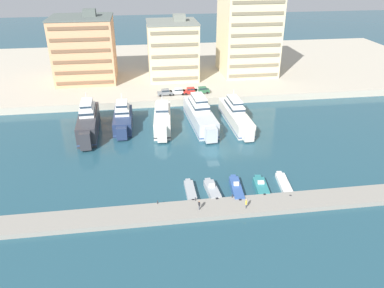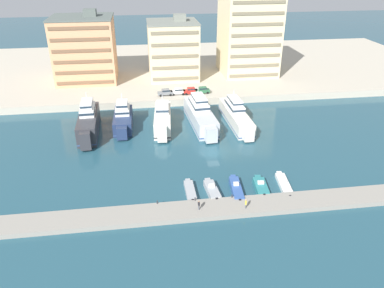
# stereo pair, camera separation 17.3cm
# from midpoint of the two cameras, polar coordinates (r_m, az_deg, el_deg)

# --- Properties ---
(ground_plane) EXTENTS (400.00, 400.00, 0.00)m
(ground_plane) POSITION_cam_midpoint_polar(r_m,az_deg,el_deg) (78.03, 3.36, -1.38)
(ground_plane) COLOR #234C5B
(quay_promenade) EXTENTS (180.00, 70.00, 1.94)m
(quay_promenade) POSITION_cam_midpoint_polar(r_m,az_deg,el_deg) (135.44, -1.72, 11.56)
(quay_promenade) COLOR #BCB29E
(quay_promenade) RESTS_ON ground
(pier_dock) EXTENTS (120.00, 4.81, 0.84)m
(pier_dock) POSITION_cam_midpoint_polar(r_m,az_deg,el_deg) (61.85, 6.81, -9.53)
(pier_dock) COLOR gray
(pier_dock) RESTS_ON ground
(yacht_charcoal_far_left) EXTENTS (4.64, 19.42, 9.03)m
(yacht_charcoal_far_left) POSITION_cam_midpoint_polar(r_m,az_deg,el_deg) (88.96, -15.45, 3.31)
(yacht_charcoal_far_left) COLOR #333338
(yacht_charcoal_far_left) RESTS_ON ground
(yacht_navy_left) EXTENTS (4.40, 15.30, 7.86)m
(yacht_navy_left) POSITION_cam_midpoint_polar(r_m,az_deg,el_deg) (90.32, -10.41, 3.84)
(yacht_navy_left) COLOR navy
(yacht_navy_left) RESTS_ON ground
(yacht_ivory_mid_left) EXTENTS (4.96, 17.39, 7.25)m
(yacht_ivory_mid_left) POSITION_cam_midpoint_polar(r_m,az_deg,el_deg) (88.75, -4.44, 3.86)
(yacht_ivory_mid_left) COLOR silver
(yacht_ivory_mid_left) RESTS_ON ground
(yacht_silver_center_left) EXTENTS (5.94, 22.11, 8.46)m
(yacht_silver_center_left) POSITION_cam_midpoint_polar(r_m,az_deg,el_deg) (90.34, 1.33, 4.52)
(yacht_silver_center_left) COLOR silver
(yacht_silver_center_left) RESTS_ON ground
(yacht_ivory_center) EXTENTS (4.57, 21.87, 7.65)m
(yacht_ivory_center) POSITION_cam_midpoint_polar(r_m,az_deg,el_deg) (91.68, 6.76, 4.45)
(yacht_ivory_center) COLOR silver
(yacht_ivory_center) RESTS_ON ground
(motorboat_grey_far_left) EXTENTS (1.61, 6.78, 0.87)m
(motorboat_grey_far_left) POSITION_cam_midpoint_polar(r_m,az_deg,el_deg) (65.26, -0.22, -7.13)
(motorboat_grey_far_left) COLOR #9EA3A8
(motorboat_grey_far_left) RESTS_ON ground
(motorboat_grey_left) EXTENTS (2.22, 6.53, 1.59)m
(motorboat_grey_left) POSITION_cam_midpoint_polar(r_m,az_deg,el_deg) (65.29, 3.12, -7.01)
(motorboat_grey_left) COLOR #9EA3A8
(motorboat_grey_left) RESTS_ON ground
(motorboat_blue_mid_left) EXTENTS (2.26, 7.92, 1.59)m
(motorboat_blue_mid_left) POSITION_cam_midpoint_polar(r_m,az_deg,el_deg) (66.02, 6.82, -6.77)
(motorboat_blue_mid_left) COLOR #33569E
(motorboat_blue_mid_left) RESTS_ON ground
(motorboat_teal_center_left) EXTENTS (2.56, 6.41, 1.47)m
(motorboat_teal_center_left) POSITION_cam_midpoint_polar(r_m,az_deg,el_deg) (67.33, 10.49, -6.36)
(motorboat_teal_center_left) COLOR teal
(motorboat_teal_center_left) RESTS_ON ground
(motorboat_white_center) EXTENTS (2.46, 8.23, 1.18)m
(motorboat_white_center) POSITION_cam_midpoint_polar(r_m,az_deg,el_deg) (68.85, 13.93, -6.04)
(motorboat_white_center) COLOR white
(motorboat_white_center) RESTS_ON ground
(car_grey_far_left) EXTENTS (4.22, 2.17, 1.80)m
(car_grey_far_left) POSITION_cam_midpoint_polar(r_m,az_deg,el_deg) (104.60, -4.05, 7.91)
(car_grey_far_left) COLOR slate
(car_grey_far_left) RESTS_ON quay_promenade
(car_white_left) EXTENTS (4.11, 1.93, 1.80)m
(car_white_left) POSITION_cam_midpoint_polar(r_m,az_deg,el_deg) (105.15, -2.09, 8.06)
(car_white_left) COLOR white
(car_white_left) RESTS_ON quay_promenade
(car_red_mid_left) EXTENTS (4.12, 1.95, 1.80)m
(car_red_mid_left) POSITION_cam_midpoint_polar(r_m,az_deg,el_deg) (105.53, -0.16, 8.15)
(car_red_mid_left) COLOR red
(car_red_mid_left) RESTS_ON quay_promenade
(car_green_center_left) EXTENTS (4.21, 2.14, 1.80)m
(car_green_center_left) POSITION_cam_midpoint_polar(r_m,az_deg,el_deg) (106.09, 1.65, 8.24)
(car_green_center_left) COLOR #2D6642
(car_green_center_left) RESTS_ON quay_promenade
(apartment_block_far_left) EXTENTS (17.90, 16.29, 20.92)m
(apartment_block_far_left) POSITION_cam_midpoint_polar(r_m,az_deg,el_deg) (120.40, -15.92, 13.75)
(apartment_block_far_left) COLOR tan
(apartment_block_far_left) RESTS_ON quay_promenade
(apartment_block_left) EXTENTS (15.13, 14.83, 19.15)m
(apartment_block_left) POSITION_cam_midpoint_polar(r_m,az_deg,el_deg) (119.15, -2.89, 14.16)
(apartment_block_left) COLOR beige
(apartment_block_left) RESTS_ON quay_promenade
(apartment_block_mid_left) EXTENTS (17.12, 18.10, 26.78)m
(apartment_block_mid_left) POSITION_cam_midpoint_polar(r_m,az_deg,el_deg) (124.90, 8.64, 16.28)
(apartment_block_mid_left) COLOR beige
(apartment_block_mid_left) RESTS_ON quay_promenade
(pedestrian_near_edge) EXTENTS (0.34, 0.64, 1.70)m
(pedestrian_near_edge) POSITION_cam_midpoint_polar(r_m,az_deg,el_deg) (60.55, 8.29, -8.87)
(pedestrian_near_edge) COLOR #4C515B
(pedestrian_near_edge) RESTS_ON pier_dock
(pedestrian_mid_deck) EXTENTS (0.26, 0.64, 1.66)m
(pedestrian_mid_deck) POSITION_cam_midpoint_polar(r_m,az_deg,el_deg) (59.66, 1.14, -9.19)
(pedestrian_mid_deck) COLOR #4C515B
(pedestrian_mid_deck) RESTS_ON pier_dock
(bollard_west) EXTENTS (0.20, 0.20, 0.61)m
(bollard_west) POSITION_cam_midpoint_polar(r_m,az_deg,el_deg) (61.57, -5.23, -8.78)
(bollard_west) COLOR #2D2D33
(bollard_west) RESTS_ON pier_dock
(bollard_west_mid) EXTENTS (0.20, 0.20, 0.61)m
(bollard_west_mid) POSITION_cam_midpoint_polar(r_m,az_deg,el_deg) (62.01, 0.56, -8.35)
(bollard_west_mid) COLOR #2D2D33
(bollard_west_mid) RESTS_ON pier_dock
(bollard_east_mid) EXTENTS (0.20, 0.20, 0.61)m
(bollard_east_mid) POSITION_cam_midpoint_polar(r_m,az_deg,el_deg) (63.06, 6.20, -7.86)
(bollard_east_mid) COLOR #2D2D33
(bollard_east_mid) RESTS_ON pier_dock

